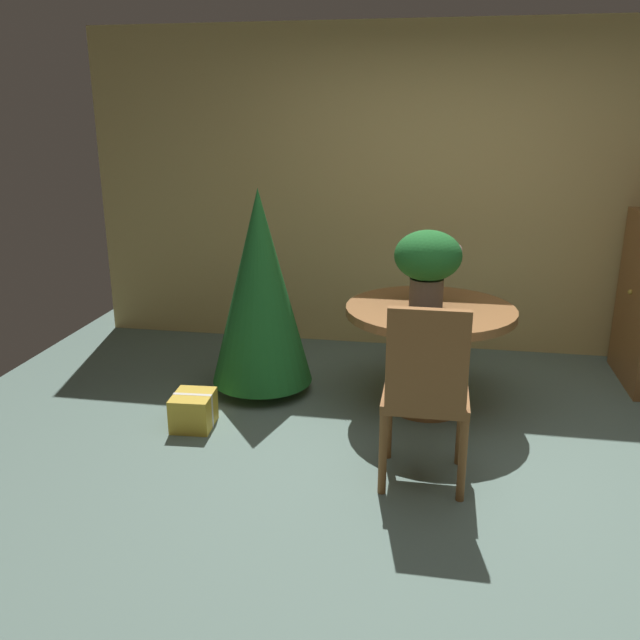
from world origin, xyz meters
TOP-DOWN VIEW (x-y plane):
  - ground_plane at (0.00, 0.00)m, footprint 6.60×6.60m
  - back_wall_panel at (0.00, 2.20)m, footprint 6.00×0.10m
  - round_dining_table at (-0.10, 0.89)m, footprint 1.11×1.11m
  - flower_vase at (-0.13, 0.88)m, footprint 0.43×0.43m
  - wooden_chair_near at (-0.10, -0.11)m, footprint 0.45×0.43m
  - holiday_tree at (-1.27, 0.98)m, footprint 0.71×0.71m
  - gift_box_gold at (-1.55, 0.34)m, footprint 0.26×0.30m

SIDE VIEW (x-z plane):
  - ground_plane at x=0.00m, z-range 0.00..0.00m
  - gift_box_gold at x=-1.55m, z-range 0.00..0.22m
  - round_dining_table at x=-0.10m, z-range 0.17..0.88m
  - wooden_chair_near at x=-0.10m, z-range 0.06..1.08m
  - holiday_tree at x=-1.27m, z-range 0.04..1.49m
  - flower_vase at x=-0.13m, z-range 0.77..1.28m
  - back_wall_panel at x=0.00m, z-range 0.00..2.60m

